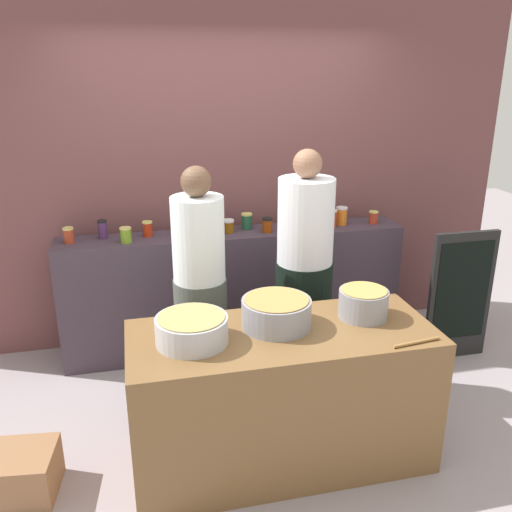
# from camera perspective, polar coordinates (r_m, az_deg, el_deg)

# --- Properties ---
(ground) EXTENTS (12.00, 12.00, 0.00)m
(ground) POSITION_cam_1_polar(r_m,az_deg,el_deg) (3.72, 1.29, -17.28)
(ground) COLOR #9C8F95
(storefront_wall) EXTENTS (4.80, 0.12, 3.00)m
(storefront_wall) POSITION_cam_1_polar(r_m,az_deg,el_deg) (4.46, -3.27, 10.08)
(storefront_wall) COLOR brown
(storefront_wall) RESTS_ON ground
(display_shelf) EXTENTS (2.70, 0.36, 0.99)m
(display_shelf) POSITION_cam_1_polar(r_m,az_deg,el_deg) (4.41, -2.22, -3.67)
(display_shelf) COLOR #40333F
(display_shelf) RESTS_ON ground
(prep_table) EXTENTS (1.70, 0.70, 0.83)m
(prep_table) POSITION_cam_1_polar(r_m,az_deg,el_deg) (3.24, 2.70, -14.46)
(prep_table) COLOR brown
(prep_table) RESTS_ON ground
(preserve_jar_0) EXTENTS (0.08, 0.08, 0.12)m
(preserve_jar_0) POSITION_cam_1_polar(r_m,az_deg,el_deg) (4.19, -19.02, 2.07)
(preserve_jar_0) COLOR #AA3821
(preserve_jar_0) RESTS_ON display_shelf
(preserve_jar_1) EXTENTS (0.07, 0.07, 0.14)m
(preserve_jar_1) POSITION_cam_1_polar(r_m,az_deg,el_deg) (4.22, -15.75, 2.71)
(preserve_jar_1) COLOR #4B2A56
(preserve_jar_1) RESTS_ON display_shelf
(preserve_jar_2) EXTENTS (0.09, 0.09, 0.11)m
(preserve_jar_2) POSITION_cam_1_polar(r_m,az_deg,el_deg) (4.08, -13.47, 2.16)
(preserve_jar_2) COLOR olive
(preserve_jar_2) RESTS_ON display_shelf
(preserve_jar_3) EXTENTS (0.08, 0.08, 0.12)m
(preserve_jar_3) POSITION_cam_1_polar(r_m,az_deg,el_deg) (4.20, -11.27, 2.81)
(preserve_jar_3) COLOR #B02A11
(preserve_jar_3) RESTS_ON display_shelf
(preserve_jar_4) EXTENTS (0.08, 0.08, 0.12)m
(preserve_jar_4) POSITION_cam_1_polar(r_m,az_deg,el_deg) (4.14, -7.39, 2.84)
(preserve_jar_4) COLOR #44225A
(preserve_jar_4) RESTS_ON display_shelf
(preserve_jar_5) EXTENTS (0.08, 0.08, 0.12)m
(preserve_jar_5) POSITION_cam_1_polar(r_m,az_deg,el_deg) (4.13, -5.79, 2.88)
(preserve_jar_5) COLOR #619730
(preserve_jar_5) RESTS_ON display_shelf
(preserve_jar_6) EXTENTS (0.07, 0.07, 0.15)m
(preserve_jar_6) POSITION_cam_1_polar(r_m,az_deg,el_deg) (4.14, -4.43, 3.11)
(preserve_jar_6) COLOR #532D52
(preserve_jar_6) RESTS_ON display_shelf
(preserve_jar_7) EXTENTS (0.09, 0.09, 0.10)m
(preserve_jar_7) POSITION_cam_1_polar(r_m,az_deg,el_deg) (4.22, -2.92, 3.15)
(preserve_jar_7) COLOR #804A0C
(preserve_jar_7) RESTS_ON display_shelf
(preserve_jar_8) EXTENTS (0.09, 0.09, 0.13)m
(preserve_jar_8) POSITION_cam_1_polar(r_m,az_deg,el_deg) (4.30, -0.97, 3.67)
(preserve_jar_8) COLOR #1E5134
(preserve_jar_8) RESTS_ON display_shelf
(preserve_jar_9) EXTENTS (0.08, 0.08, 0.11)m
(preserve_jar_9) POSITION_cam_1_polar(r_m,az_deg,el_deg) (4.22, 1.19, 3.27)
(preserve_jar_9) COLOR #8F370B
(preserve_jar_9) RESTS_ON display_shelf
(preserve_jar_10) EXTENTS (0.08, 0.08, 0.13)m
(preserve_jar_10) POSITION_cam_1_polar(r_m,az_deg,el_deg) (4.41, 4.53, 4.00)
(preserve_jar_10) COLOR gold
(preserve_jar_10) RESTS_ON display_shelf
(preserve_jar_11) EXTENTS (0.07, 0.07, 0.14)m
(preserve_jar_11) POSITION_cam_1_polar(r_m,az_deg,el_deg) (4.39, 7.98, 3.92)
(preserve_jar_11) COLOR #B4361F
(preserve_jar_11) RESTS_ON display_shelf
(preserve_jar_12) EXTENTS (0.09, 0.09, 0.15)m
(preserve_jar_12) POSITION_cam_1_polar(r_m,az_deg,el_deg) (4.48, 8.95, 4.19)
(preserve_jar_12) COLOR orange
(preserve_jar_12) RESTS_ON display_shelf
(preserve_jar_13) EXTENTS (0.07, 0.07, 0.10)m
(preserve_jar_13) POSITION_cam_1_polar(r_m,az_deg,el_deg) (4.56, 12.18, 3.98)
(preserve_jar_13) COLOR #AC341E
(preserve_jar_13) RESTS_ON display_shelf
(cooking_pot_left) EXTENTS (0.38, 0.38, 0.15)m
(cooking_pot_left) POSITION_cam_1_polar(r_m,az_deg,el_deg) (2.90, -6.74, -7.66)
(cooking_pot_left) COLOR #B7B7BC
(cooking_pot_left) RESTS_ON prep_table
(cooking_pot_center) EXTENTS (0.39, 0.39, 0.17)m
(cooking_pot_center) POSITION_cam_1_polar(r_m,az_deg,el_deg) (3.05, 2.14, -5.96)
(cooking_pot_center) COLOR gray
(cooking_pot_center) RESTS_ON prep_table
(cooking_pot_right) EXTENTS (0.29, 0.29, 0.17)m
(cooking_pot_right) POSITION_cam_1_polar(r_m,az_deg,el_deg) (3.22, 11.16, -4.89)
(cooking_pot_right) COLOR gray
(cooking_pot_right) RESTS_ON prep_table
(wooden_spoon) EXTENTS (0.28, 0.05, 0.02)m
(wooden_spoon) POSITION_cam_1_polar(r_m,az_deg,el_deg) (3.02, 16.44, -8.66)
(wooden_spoon) COLOR #9E703D
(wooden_spoon) RESTS_ON prep_table
(cook_with_tongs) EXTENTS (0.35, 0.35, 1.64)m
(cook_with_tongs) POSITION_cam_1_polar(r_m,az_deg,el_deg) (3.63, -5.83, -4.70)
(cook_with_tongs) COLOR #4A534B
(cook_with_tongs) RESTS_ON ground
(cook_in_cap) EXTENTS (0.39, 0.39, 1.71)m
(cook_in_cap) POSITION_cam_1_polar(r_m,az_deg,el_deg) (3.80, 5.02, -3.07)
(cook_in_cap) COLOR black
(cook_in_cap) RESTS_ON ground
(bread_crate) EXTENTS (0.40, 0.38, 0.26)m
(bread_crate) POSITION_cam_1_polar(r_m,az_deg,el_deg) (3.42, -23.33, -20.18)
(bread_crate) COLOR #926644
(bread_crate) RESTS_ON ground
(chalkboard_sign) EXTENTS (0.53, 0.05, 1.04)m
(chalkboard_sign) POSITION_cam_1_polar(r_m,az_deg,el_deg) (4.52, 20.59, -3.91)
(chalkboard_sign) COLOR black
(chalkboard_sign) RESTS_ON ground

